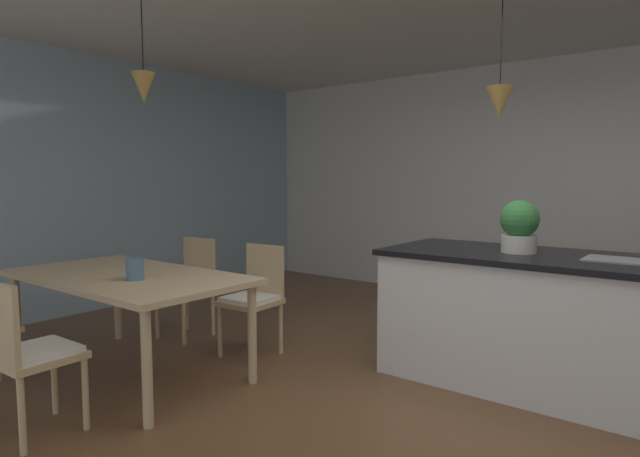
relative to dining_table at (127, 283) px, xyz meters
name	(u,v)px	position (x,y,z in m)	size (l,w,h in m)	color
ground_plane	(442,418)	(2.08, 0.75, -0.68)	(10.00, 8.40, 0.04)	brown
wall_back_kitchen	(576,184)	(2.08, 4.01, 0.69)	(10.00, 0.12, 2.70)	silver
window_wall_left_glazing	(82,184)	(-1.98, 0.75, 0.69)	(0.06, 8.40, 2.70)	#9EB7C6
dining_table	(127,283)	(0.00, 0.00, 0.00)	(1.82, 0.99, 0.73)	#D1B284
chair_far_right	(254,296)	(0.41, 0.86, -0.19)	(0.42, 0.42, 0.87)	tan
chair_near_right	(27,351)	(0.41, -0.86, -0.19)	(0.41, 0.41, 0.87)	tan
chair_far_left	(189,283)	(-0.41, 0.86, -0.19)	(0.43, 0.43, 0.87)	tan
kitchen_island	(562,323)	(2.54, 1.56, -0.20)	(2.35, 0.94, 0.91)	silver
pendant_over_table	(144,87)	(0.09, 0.12, 1.37)	(0.16, 0.16, 0.77)	black
pendant_over_island_main	(500,102)	(2.08, 1.56, 1.26)	(0.19, 0.19, 0.88)	black
potted_plant_on_island	(519,226)	(2.24, 1.56, 0.42)	(0.26, 0.26, 0.36)	beige
vase_on_dining_table	(135,269)	(0.24, -0.09, 0.14)	(0.12, 0.12, 0.15)	slate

